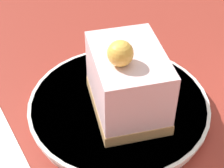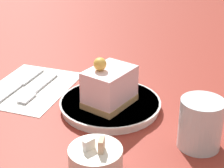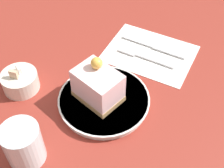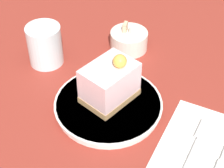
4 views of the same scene
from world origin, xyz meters
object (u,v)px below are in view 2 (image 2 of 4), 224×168
at_px(sugar_bowl, 96,160).
at_px(drinking_glass, 200,124).
at_px(knife, 25,81).
at_px(plate, 110,104).
at_px(fork, 36,90).
at_px(cake_slice, 109,87).

bearing_deg(sugar_bowl, drinking_glass, -132.30).
relative_size(knife, drinking_glass, 2.06).
relative_size(plate, drinking_glass, 2.33).
relative_size(fork, knife, 0.84).
bearing_deg(cake_slice, fork, 7.73).
distance_m(plate, fork, 0.19).
xyz_separation_m(cake_slice, sugar_bowl, (-0.07, 0.18, -0.04)).
xyz_separation_m(cake_slice, drinking_glass, (-0.20, 0.04, -0.01)).
height_order(plate, fork, plate).
relative_size(knife, sugar_bowl, 2.15).
height_order(cake_slice, fork, cake_slice).
bearing_deg(cake_slice, knife, 1.94).
bearing_deg(cake_slice, sugar_bowl, 119.89).
relative_size(cake_slice, drinking_glass, 1.25).
xyz_separation_m(plate, drinking_glass, (-0.20, 0.05, 0.04)).
height_order(cake_slice, knife, cake_slice).
xyz_separation_m(plate, knife, (0.24, -0.02, -0.01)).
xyz_separation_m(plate, cake_slice, (-0.00, 0.01, 0.05)).
relative_size(plate, sugar_bowl, 2.44).
relative_size(cake_slice, sugar_bowl, 1.31).
distance_m(sugar_bowl, drinking_glass, 0.20).
height_order(plate, sugar_bowl, sugar_bowl).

